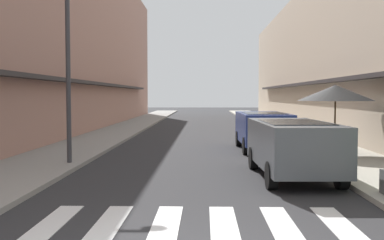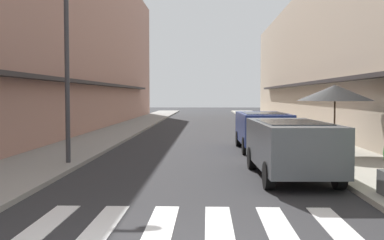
{
  "view_description": "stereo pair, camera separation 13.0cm",
  "coord_description": "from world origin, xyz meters",
  "px_view_note": "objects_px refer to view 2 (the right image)",
  "views": [
    {
      "loc": [
        0.15,
        -5.62,
        2.13
      ],
      "look_at": [
        -0.37,
        14.46,
        1.07
      ],
      "focal_mm": 43.78,
      "sensor_mm": 36.0,
      "label": 1
    },
    {
      "loc": [
        0.28,
        -5.61,
        2.13
      ],
      "look_at": [
        -0.37,
        14.46,
        1.07
      ],
      "focal_mm": 43.78,
      "sensor_mm": 36.0,
      "label": 2
    }
  ],
  "objects_px": {
    "parked_car_near": "(291,143)",
    "street_lamp": "(73,48)",
    "parked_car_mid": "(263,127)",
    "cafe_umbrella": "(335,93)"
  },
  "relations": [
    {
      "from": "parked_car_near",
      "to": "street_lamp",
      "type": "height_order",
      "value": "street_lamp"
    },
    {
      "from": "parked_car_near",
      "to": "parked_car_mid",
      "type": "distance_m",
      "value": 6.14
    },
    {
      "from": "street_lamp",
      "to": "parked_car_mid",
      "type": "bearing_deg",
      "value": 35.08
    },
    {
      "from": "parked_car_mid",
      "to": "cafe_umbrella",
      "type": "bearing_deg",
      "value": -37.76
    },
    {
      "from": "parked_car_mid",
      "to": "parked_car_near",
      "type": "bearing_deg",
      "value": -90.0
    },
    {
      "from": "street_lamp",
      "to": "cafe_umbrella",
      "type": "height_order",
      "value": "street_lamp"
    },
    {
      "from": "parked_car_near",
      "to": "parked_car_mid",
      "type": "relative_size",
      "value": 1.06
    },
    {
      "from": "street_lamp",
      "to": "cafe_umbrella",
      "type": "distance_m",
      "value": 8.88
    },
    {
      "from": "cafe_umbrella",
      "to": "parked_car_near",
      "type": "bearing_deg",
      "value": -117.57
    },
    {
      "from": "parked_car_mid",
      "to": "street_lamp",
      "type": "xyz_separation_m",
      "value": [
        -6.13,
        -4.3,
        2.6
      ]
    }
  ]
}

